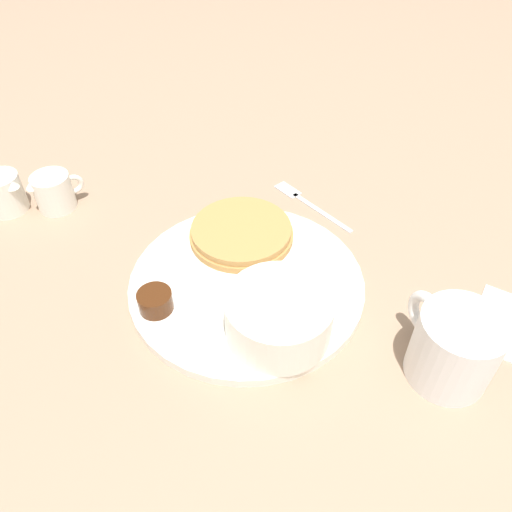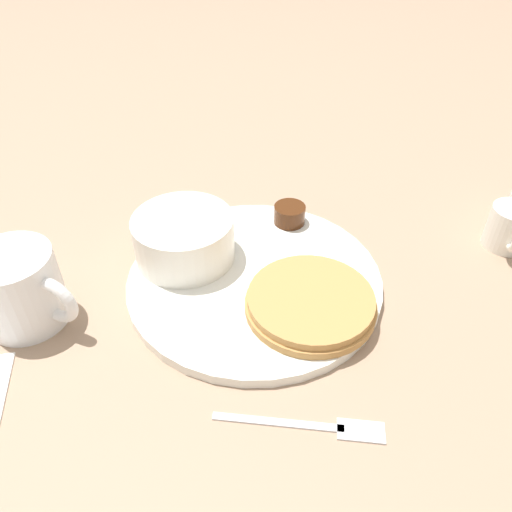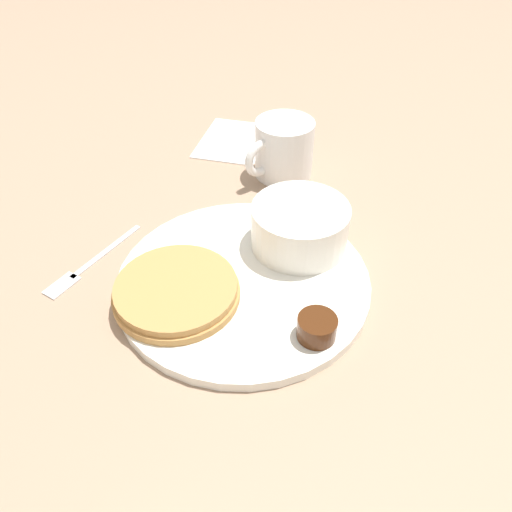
{
  "view_description": "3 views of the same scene",
  "coord_description": "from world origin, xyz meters",
  "px_view_note": "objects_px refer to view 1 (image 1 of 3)",
  "views": [
    {
      "loc": [
        0.26,
        -0.33,
        0.45
      ],
      "look_at": [
        0.01,
        0.01,
        0.05
      ],
      "focal_mm": 35.0,
      "sensor_mm": 36.0,
      "label": 1
    },
    {
      "loc": [
        0.05,
        0.41,
        0.38
      ],
      "look_at": [
        -0.0,
        -0.01,
        0.04
      ],
      "focal_mm": 35.0,
      "sensor_mm": 36.0,
      "label": 2
    },
    {
      "loc": [
        -0.38,
        -0.14,
        0.4
      ],
      "look_at": [
        0.0,
        -0.01,
        0.04
      ],
      "focal_mm": 35.0,
      "sensor_mm": 36.0,
      "label": 3
    }
  ],
  "objects_px": {
    "bowl": "(279,315)",
    "creamer_pitcher_far": "(3,193)",
    "plate": "(247,283)",
    "fork": "(304,200)",
    "coffee_mug": "(453,347)",
    "creamer_pitcher_near": "(54,191)"
  },
  "relations": [
    {
      "from": "creamer_pitcher_near",
      "to": "fork",
      "type": "bearing_deg",
      "value": 38.26
    },
    {
      "from": "creamer_pitcher_near",
      "to": "coffee_mug",
      "type": "bearing_deg",
      "value": 6.34
    },
    {
      "from": "creamer_pitcher_far",
      "to": "creamer_pitcher_near",
      "type": "bearing_deg",
      "value": 40.93
    },
    {
      "from": "creamer_pitcher_near",
      "to": "creamer_pitcher_far",
      "type": "bearing_deg",
      "value": -139.07
    },
    {
      "from": "bowl",
      "to": "creamer_pitcher_far",
      "type": "xyz_separation_m",
      "value": [
        -0.44,
        -0.04,
        -0.01
      ]
    },
    {
      "from": "plate",
      "to": "creamer_pitcher_far",
      "type": "xyz_separation_m",
      "value": [
        -0.37,
        -0.08,
        0.02
      ]
    },
    {
      "from": "bowl",
      "to": "coffee_mug",
      "type": "distance_m",
      "value": 0.18
    },
    {
      "from": "plate",
      "to": "bowl",
      "type": "height_order",
      "value": "bowl"
    },
    {
      "from": "fork",
      "to": "plate",
      "type": "bearing_deg",
      "value": -79.52
    },
    {
      "from": "plate",
      "to": "coffee_mug",
      "type": "relative_size",
      "value": 2.65
    },
    {
      "from": "bowl",
      "to": "creamer_pitcher_near",
      "type": "distance_m",
      "value": 0.39
    },
    {
      "from": "bowl",
      "to": "coffee_mug",
      "type": "bearing_deg",
      "value": 23.06
    },
    {
      "from": "bowl",
      "to": "creamer_pitcher_far",
      "type": "bearing_deg",
      "value": -175.09
    },
    {
      "from": "creamer_pitcher_near",
      "to": "creamer_pitcher_far",
      "type": "xyz_separation_m",
      "value": [
        -0.05,
        -0.05,
        0.0
      ]
    },
    {
      "from": "bowl",
      "to": "creamer_pitcher_far",
      "type": "relative_size",
      "value": 1.47
    },
    {
      "from": "coffee_mug",
      "to": "fork",
      "type": "height_order",
      "value": "coffee_mug"
    },
    {
      "from": "plate",
      "to": "bowl",
      "type": "bearing_deg",
      "value": -29.79
    },
    {
      "from": "creamer_pitcher_near",
      "to": "bowl",
      "type": "bearing_deg",
      "value": -1.1
    },
    {
      "from": "creamer_pitcher_near",
      "to": "fork",
      "type": "xyz_separation_m",
      "value": [
        0.28,
        0.22,
        -0.02
      ]
    },
    {
      "from": "plate",
      "to": "bowl",
      "type": "relative_size",
      "value": 2.48
    },
    {
      "from": "coffee_mug",
      "to": "creamer_pitcher_near",
      "type": "relative_size",
      "value": 1.46
    },
    {
      "from": "bowl",
      "to": "coffee_mug",
      "type": "xyz_separation_m",
      "value": [
        0.16,
        0.07,
        0.0
      ]
    }
  ]
}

